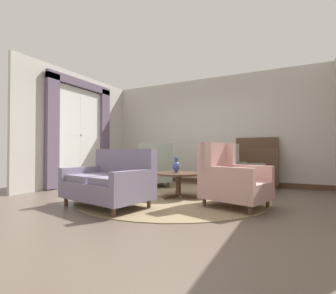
{
  "coord_description": "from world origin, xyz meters",
  "views": [
    {
      "loc": [
        2.09,
        -4.0,
        0.88
      ],
      "look_at": [
        -0.22,
        0.56,
        0.97
      ],
      "focal_mm": 26.45,
      "sensor_mm": 36.0,
      "label": 1
    }
  ],
  "objects_px": {
    "settee": "(110,182)",
    "armchair_beside_settee": "(230,180)",
    "coffee_table": "(178,177)",
    "armchair_foreground_right": "(233,172)",
    "porcelain_vase": "(176,166)",
    "armchair_back_corner": "(153,169)",
    "side_table": "(218,176)",
    "sideboard": "(256,165)"
  },
  "relations": [
    {
      "from": "settee",
      "to": "armchair_beside_settee",
      "type": "distance_m",
      "value": 1.93
    },
    {
      "from": "coffee_table",
      "to": "armchair_foreground_right",
      "type": "relative_size",
      "value": 0.75
    },
    {
      "from": "settee",
      "to": "porcelain_vase",
      "type": "bearing_deg",
      "value": 73.91
    },
    {
      "from": "settee",
      "to": "armchair_back_corner",
      "type": "bearing_deg",
      "value": 112.76
    },
    {
      "from": "armchair_back_corner",
      "to": "armchair_foreground_right",
      "type": "bearing_deg",
      "value": 144.17
    },
    {
      "from": "settee",
      "to": "armchair_back_corner",
      "type": "xyz_separation_m",
      "value": [
        -0.46,
        2.16,
        0.06
      ]
    },
    {
      "from": "coffee_table",
      "to": "armchair_foreground_right",
      "type": "xyz_separation_m",
      "value": [
        0.8,
        1.15,
        0.04
      ]
    },
    {
      "from": "armchair_foreground_right",
      "to": "side_table",
      "type": "bearing_deg",
      "value": 120.78
    },
    {
      "from": "armchair_beside_settee",
      "to": "side_table",
      "type": "distance_m",
      "value": 0.95
    },
    {
      "from": "armchair_beside_settee",
      "to": "porcelain_vase",
      "type": "bearing_deg",
      "value": 88.56
    },
    {
      "from": "armchair_beside_settee",
      "to": "sideboard",
      "type": "distance_m",
      "value": 2.4
    },
    {
      "from": "armchair_foreground_right",
      "to": "armchair_back_corner",
      "type": "distance_m",
      "value": 1.93
    },
    {
      "from": "coffee_table",
      "to": "armchair_back_corner",
      "type": "bearing_deg",
      "value": 139.07
    },
    {
      "from": "coffee_table",
      "to": "armchair_back_corner",
      "type": "distance_m",
      "value": 1.49
    },
    {
      "from": "settee",
      "to": "armchair_foreground_right",
      "type": "bearing_deg",
      "value": 68.75
    },
    {
      "from": "coffee_table",
      "to": "side_table",
      "type": "bearing_deg",
      "value": 38.38
    },
    {
      "from": "porcelain_vase",
      "to": "armchair_foreground_right",
      "type": "xyz_separation_m",
      "value": [
        0.85,
        1.13,
        -0.17
      ]
    },
    {
      "from": "armchair_beside_settee",
      "to": "side_table",
      "type": "xyz_separation_m",
      "value": [
        -0.43,
        0.85,
        -0.03
      ]
    },
    {
      "from": "porcelain_vase",
      "to": "sideboard",
      "type": "relative_size",
      "value": 0.24
    },
    {
      "from": "armchair_beside_settee",
      "to": "sideboard",
      "type": "height_order",
      "value": "sideboard"
    },
    {
      "from": "coffee_table",
      "to": "sideboard",
      "type": "relative_size",
      "value": 0.71
    },
    {
      "from": "coffee_table",
      "to": "porcelain_vase",
      "type": "distance_m",
      "value": 0.22
    },
    {
      "from": "armchair_beside_settee",
      "to": "side_table",
      "type": "relative_size",
      "value": 1.65
    },
    {
      "from": "armchair_beside_settee",
      "to": "side_table",
      "type": "height_order",
      "value": "armchair_beside_settee"
    },
    {
      "from": "armchair_beside_settee",
      "to": "sideboard",
      "type": "relative_size",
      "value": 0.9
    },
    {
      "from": "settee",
      "to": "armchair_beside_settee",
      "type": "height_order",
      "value": "armchair_beside_settee"
    },
    {
      "from": "coffee_table",
      "to": "settee",
      "type": "relative_size",
      "value": 0.58
    },
    {
      "from": "settee",
      "to": "sideboard",
      "type": "relative_size",
      "value": 1.23
    },
    {
      "from": "porcelain_vase",
      "to": "armchair_foreground_right",
      "type": "height_order",
      "value": "armchair_foreground_right"
    },
    {
      "from": "coffee_table",
      "to": "armchair_beside_settee",
      "type": "height_order",
      "value": "armchair_beside_settee"
    },
    {
      "from": "armchair_back_corner",
      "to": "sideboard",
      "type": "distance_m",
      "value": 2.52
    },
    {
      "from": "armchair_back_corner",
      "to": "side_table",
      "type": "distance_m",
      "value": 1.82
    },
    {
      "from": "side_table",
      "to": "sideboard",
      "type": "relative_size",
      "value": 0.54
    },
    {
      "from": "sideboard",
      "to": "armchair_beside_settee",
      "type": "bearing_deg",
      "value": -92.13
    },
    {
      "from": "settee",
      "to": "armchair_foreground_right",
      "type": "xyz_separation_m",
      "value": [
        1.47,
        2.34,
        0.04
      ]
    },
    {
      "from": "armchair_foreground_right",
      "to": "armchair_beside_settee",
      "type": "bearing_deg",
      "value": 145.3
    },
    {
      "from": "coffee_table",
      "to": "settee",
      "type": "distance_m",
      "value": 1.36
    },
    {
      "from": "coffee_table",
      "to": "armchair_beside_settee",
      "type": "distance_m",
      "value": 1.12
    },
    {
      "from": "porcelain_vase",
      "to": "armchair_beside_settee",
      "type": "bearing_deg",
      "value": -18.32
    },
    {
      "from": "armchair_beside_settee",
      "to": "side_table",
      "type": "bearing_deg",
      "value": 44.07
    },
    {
      "from": "side_table",
      "to": "armchair_back_corner",
      "type": "bearing_deg",
      "value": 164.82
    },
    {
      "from": "settee",
      "to": "side_table",
      "type": "relative_size",
      "value": 2.27
    }
  ]
}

